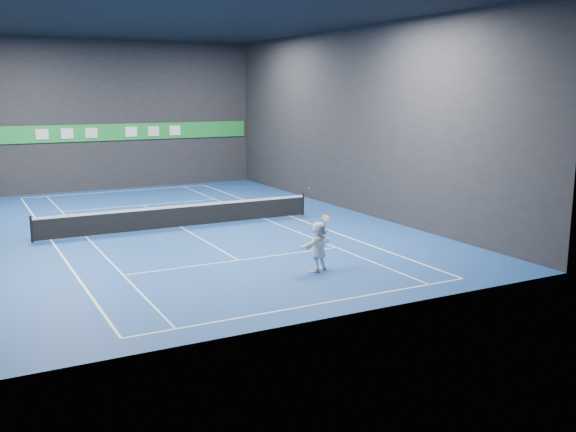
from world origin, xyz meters
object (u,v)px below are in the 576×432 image
tennis_net (181,215)px  tennis_racket (327,219)px  tennis_ball (309,188)px  player (319,246)px

tennis_net → tennis_racket: 9.20m
tennis_ball → player: bearing=-2.0°
tennis_net → tennis_ball: bearing=-80.7°
player → tennis_net: 9.10m
player → tennis_net: size_ratio=0.14×
player → tennis_racket: (0.32, 0.05, 0.90)m
player → tennis_net: bearing=-102.0°
tennis_net → tennis_racket: tennis_racket is taller
player → tennis_net: (-1.84, 8.91, -0.31)m
tennis_ball → tennis_net: 9.30m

